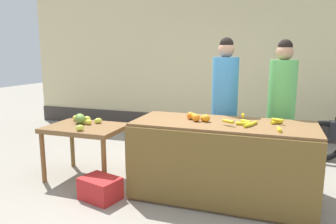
% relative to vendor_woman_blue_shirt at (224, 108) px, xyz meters
% --- Properties ---
extents(ground_plane, '(24.00, 24.00, 0.00)m').
position_rel_vendor_woman_blue_shirt_xyz_m(ground_plane, '(-0.25, -0.66, -0.95)').
color(ground_plane, gray).
extents(market_wall_back, '(9.33, 0.23, 3.18)m').
position_rel_vendor_woman_blue_shirt_xyz_m(market_wall_back, '(-0.25, 2.39, 0.61)').
color(market_wall_back, beige).
rests_on(market_wall_back, ground).
extents(fruit_stall_counter, '(2.03, 0.85, 0.90)m').
position_rel_vendor_woman_blue_shirt_xyz_m(fruit_stall_counter, '(0.09, -0.68, -0.50)').
color(fruit_stall_counter, brown).
rests_on(fruit_stall_counter, ground).
extents(side_table_wooden, '(1.01, 0.73, 0.72)m').
position_rel_vendor_woman_blue_shirt_xyz_m(side_table_wooden, '(-1.73, -0.66, -0.32)').
color(side_table_wooden, brown).
rests_on(side_table_wooden, ground).
extents(banana_bunch_pile, '(0.63, 0.62, 0.07)m').
position_rel_vendor_woman_blue_shirt_xyz_m(banana_bunch_pile, '(0.44, -0.67, -0.02)').
color(banana_bunch_pile, yellow).
rests_on(banana_bunch_pile, fruit_stall_counter).
extents(orange_pile, '(0.30, 0.19, 0.09)m').
position_rel_vendor_woman_blue_shirt_xyz_m(orange_pile, '(-0.20, -0.67, -0.00)').
color(orange_pile, orange).
rests_on(orange_pile, fruit_stall_counter).
extents(mango_papaya_pile, '(0.54, 0.62, 0.14)m').
position_rel_vendor_woman_blue_shirt_xyz_m(mango_papaya_pile, '(-1.84, -0.57, -0.17)').
color(mango_papaya_pile, '#D6D948').
rests_on(mango_papaya_pile, side_table_wooden).
extents(vendor_woman_blue_shirt, '(0.34, 0.34, 1.88)m').
position_rel_vendor_woman_blue_shirt_xyz_m(vendor_woman_blue_shirt, '(0.00, 0.00, 0.00)').
color(vendor_woman_blue_shirt, '#33333D').
rests_on(vendor_woman_blue_shirt, ground).
extents(vendor_woman_green_shirt, '(0.34, 0.34, 1.84)m').
position_rel_vendor_woman_blue_shirt_xyz_m(vendor_woman_green_shirt, '(0.71, 0.06, -0.02)').
color(vendor_woman_green_shirt, '#33333D').
rests_on(vendor_woman_green_shirt, ground).
extents(produce_crate, '(0.51, 0.42, 0.26)m').
position_rel_vendor_woman_blue_shirt_xyz_m(produce_crate, '(-1.22, -1.18, -0.82)').
color(produce_crate, red).
rests_on(produce_crate, ground).
extents(produce_sack, '(0.31, 0.36, 0.59)m').
position_rel_vendor_woman_blue_shirt_xyz_m(produce_sack, '(-0.98, 0.01, -0.65)').
color(produce_sack, maroon).
rests_on(produce_sack, ground).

